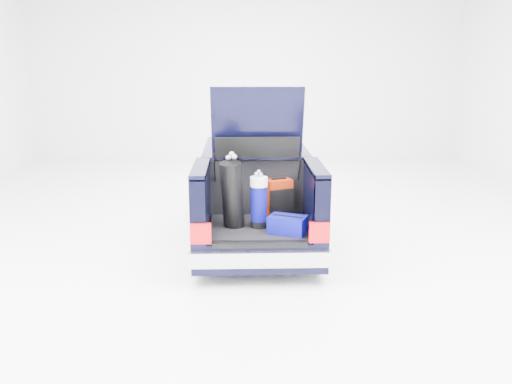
{
  "coord_description": "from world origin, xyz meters",
  "views": [
    {
      "loc": [
        -0.26,
        -8.55,
        2.86
      ],
      "look_at": [
        0.0,
        -0.5,
        0.83
      ],
      "focal_mm": 38.0,
      "sensor_mm": 36.0,
      "label": 1
    }
  ],
  "objects_px": {
    "black_golf_bag": "(232,194)",
    "blue_duffel": "(288,225)",
    "red_suitcase": "(279,198)",
    "blue_golf_bag": "(259,202)",
    "car": "(255,192)"
  },
  "relations": [
    {
      "from": "black_golf_bag",
      "to": "blue_duffel",
      "type": "distance_m",
      "value": 0.84
    },
    {
      "from": "blue_golf_bag",
      "to": "blue_duffel",
      "type": "relative_size",
      "value": 1.4
    },
    {
      "from": "red_suitcase",
      "to": "blue_duffel",
      "type": "height_order",
      "value": "red_suitcase"
    },
    {
      "from": "blue_duffel",
      "to": "blue_golf_bag",
      "type": "bearing_deg",
      "value": 166.33
    },
    {
      "from": "blue_golf_bag",
      "to": "car",
      "type": "bearing_deg",
      "value": 73.83
    },
    {
      "from": "car",
      "to": "blue_golf_bag",
      "type": "relative_size",
      "value": 5.91
    },
    {
      "from": "red_suitcase",
      "to": "blue_duffel",
      "type": "relative_size",
      "value": 1.05
    },
    {
      "from": "blue_duffel",
      "to": "car",
      "type": "bearing_deg",
      "value": 124.15
    },
    {
      "from": "red_suitcase",
      "to": "black_golf_bag",
      "type": "relative_size",
      "value": 0.57
    },
    {
      "from": "car",
      "to": "black_golf_bag",
      "type": "bearing_deg",
      "value": -102.03
    },
    {
      "from": "blue_duffel",
      "to": "black_golf_bag",
      "type": "bearing_deg",
      "value": -176.64
    },
    {
      "from": "car",
      "to": "black_golf_bag",
      "type": "distance_m",
      "value": 1.74
    },
    {
      "from": "car",
      "to": "blue_duffel",
      "type": "bearing_deg",
      "value": -79.0
    },
    {
      "from": "blue_golf_bag",
      "to": "blue_duffel",
      "type": "distance_m",
      "value": 0.52
    },
    {
      "from": "black_golf_bag",
      "to": "blue_duffel",
      "type": "relative_size",
      "value": 1.84
    }
  ]
}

